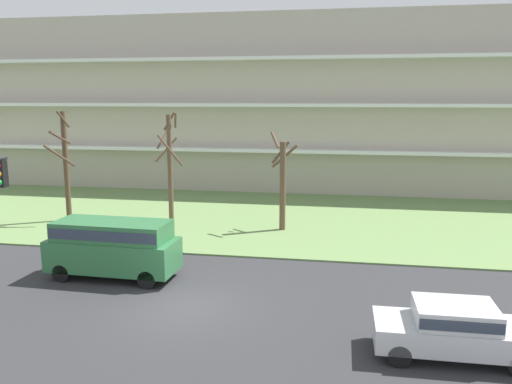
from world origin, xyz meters
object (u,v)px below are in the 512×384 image
tree_center (282,181)px  van_green_near_left (113,245)px  tree_far_left (65,164)px  tree_left (170,165)px  sedan_silver_center_left (454,328)px

tree_center → van_green_near_left: bearing=-123.8°
tree_far_left → van_green_near_left: tree_far_left is taller
tree_left → van_green_near_left: 8.74m
tree_far_left → van_green_near_left: size_ratio=1.24×
tree_far_left → tree_center: 12.70m
tree_left → van_green_near_left: bearing=-86.7°
tree_far_left → sedan_silver_center_left: tree_far_left is taller
tree_far_left → tree_center: bearing=0.5°
tree_far_left → tree_left: (6.38, -0.09, 0.09)m
tree_far_left → van_green_near_left: (6.86, -8.56, -2.03)m
tree_center → sedan_silver_center_left: 14.81m
tree_left → sedan_silver_center_left: bearing=-45.4°
sedan_silver_center_left → tree_center: bearing=115.8°
van_green_near_left → tree_left: bearing=-84.8°
tree_far_left → tree_center: (12.68, 0.12, -0.67)m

